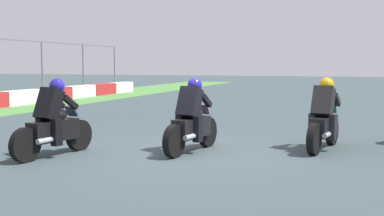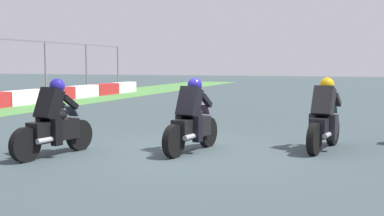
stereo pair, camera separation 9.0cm
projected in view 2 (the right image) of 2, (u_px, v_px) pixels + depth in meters
name	position (u px, v px, depth m)	size (l,w,h in m)	color
ground_plane	(192.00, 152.00, 9.76)	(120.00, 120.00, 0.00)	#38464A
rider_lane_b	(324.00, 120.00, 9.93)	(2.03, 0.62, 1.51)	black
rider_lane_c	(192.00, 122.00, 9.70)	(2.03, 0.61, 1.51)	black
rider_lane_d	(54.00, 124.00, 9.29)	(2.03, 0.62, 1.51)	black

